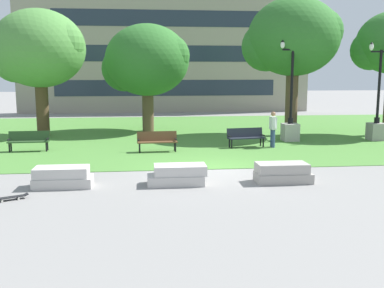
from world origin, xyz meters
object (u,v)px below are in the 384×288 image
at_px(concrete_block_center, 62,177).
at_px(lamp_post_left, 291,121).
at_px(lamp_post_right, 377,121).
at_px(park_bench_far_left, 246,136).
at_px(park_bench_near_right, 29,140).
at_px(skateboard, 9,197).
at_px(park_bench_near_left, 157,140).
at_px(concrete_block_right, 282,173).
at_px(concrete_block_left, 178,175).
at_px(person_bystander_near_lawn, 273,127).

relative_size(concrete_block_center, lamp_post_left, 0.35).
bearing_deg(lamp_post_right, park_bench_far_left, -168.95).
xyz_separation_m(park_bench_near_right, lamp_post_right, (17.43, 1.51, 0.51)).
distance_m(skateboard, lamp_post_left, 15.12).
distance_m(concrete_block_center, skateboard, 1.86).
relative_size(park_bench_near_left, lamp_post_right, 0.36).
xyz_separation_m(concrete_block_center, concrete_block_right, (7.07, -0.13, 0.00)).
height_order(concrete_block_left, person_bystander_near_lawn, person_bystander_near_lawn).
distance_m(park_bench_near_right, lamp_post_left, 12.96).
bearing_deg(park_bench_far_left, park_bench_near_left, -169.30).
bearing_deg(concrete_block_right, concrete_block_left, 178.91).
xyz_separation_m(concrete_block_right, lamp_post_right, (7.71, 8.39, 0.74)).
height_order(concrete_block_right, lamp_post_right, lamp_post_right).
relative_size(skateboard, lamp_post_left, 0.19).
height_order(park_bench_far_left, lamp_post_left, lamp_post_left).
bearing_deg(lamp_post_right, concrete_block_right, -132.57).
relative_size(skateboard, lamp_post_right, 0.20).
xyz_separation_m(skateboard, person_bystander_near_lawn, (9.90, 7.98, 0.90)).
height_order(concrete_block_right, skateboard, concrete_block_right).
relative_size(park_bench_near_left, lamp_post_left, 0.35).
distance_m(concrete_block_right, skateboard, 8.39).
distance_m(concrete_block_right, lamp_post_right, 11.41).
xyz_separation_m(skateboard, lamp_post_right, (16.00, 9.64, 0.97)).
relative_size(concrete_block_center, concrete_block_left, 0.96).
bearing_deg(concrete_block_left, park_bench_near_left, 94.47).
bearing_deg(person_bystander_near_lawn, concrete_block_right, -103.47).
bearing_deg(park_bench_far_left, concrete_block_right, -92.87).
distance_m(concrete_block_center, park_bench_near_right, 7.25).
xyz_separation_m(park_bench_near_right, lamp_post_left, (12.83, 1.76, 0.53)).
bearing_deg(lamp_post_right, concrete_block_center, -150.80).
bearing_deg(person_bystander_near_lawn, concrete_block_left, -127.21).
distance_m(concrete_block_right, park_bench_far_left, 6.96).
relative_size(park_bench_near_right, park_bench_far_left, 0.98).
distance_m(park_bench_near_left, person_bystander_near_lawn, 5.58).
height_order(concrete_block_right, park_bench_far_left, park_bench_far_left).
bearing_deg(person_bystander_near_lawn, lamp_post_right, 15.28).
bearing_deg(person_bystander_near_lawn, skateboard, -141.15).
relative_size(lamp_post_left, lamp_post_right, 1.02).
relative_size(concrete_block_center, park_bench_near_right, 0.99).
bearing_deg(lamp_post_left, concrete_block_right, -109.75).
relative_size(concrete_block_right, park_bench_near_right, 0.99).
height_order(lamp_post_right, person_bystander_near_lawn, lamp_post_right).
xyz_separation_m(park_bench_near_left, lamp_post_left, (7.02, 2.50, 0.53)).
relative_size(concrete_block_center, park_bench_far_left, 0.97).
distance_m(concrete_block_left, park_bench_far_left, 7.86).
bearing_deg(concrete_block_right, park_bench_near_left, 122.53).
bearing_deg(park_bench_far_left, concrete_block_left, -118.84).
height_order(concrete_block_center, skateboard, concrete_block_center).
height_order(park_bench_near_left, park_bench_near_right, same).
xyz_separation_m(concrete_block_center, park_bench_near_right, (-2.66, 6.74, 0.23)).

